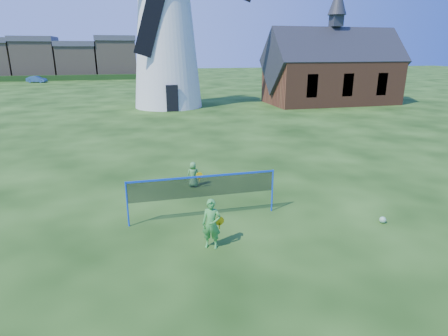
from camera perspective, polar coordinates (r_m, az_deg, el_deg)
name	(u,v)px	position (r m, az deg, el deg)	size (l,w,h in m)	color
ground	(222,212)	(13.31, -0.31, -6.87)	(220.00, 220.00, 0.00)	black
windmill	(166,33)	(38.55, -8.96, 19.81)	(16.29, 6.74, 21.15)	white
chapel	(332,72)	(42.42, 16.29, 14.06)	(14.03, 6.81, 11.87)	brown
badminton_net	(203,187)	(12.47, -3.26, -2.96)	(5.05, 0.05, 1.55)	blue
player_girl	(211,224)	(10.79, -1.95, -8.62)	(0.74, 0.55, 1.50)	green
player_boy	(193,175)	(15.62, -4.77, -1.01)	(0.64, 0.43, 1.07)	#4E9749
play_ball	(383,220)	(13.60, 23.27, -7.34)	(0.22, 0.22, 0.22)	green
terraced_houses	(3,58)	(86.99, -30.91, 14.28)	(51.25, 8.40, 8.35)	#8D795E
hedge	(23,79)	(80.22, -28.62, 12.01)	(62.00, 0.80, 1.00)	#193814
car_right	(37,79)	(75.74, -26.90, 12.09)	(1.20, 3.45, 1.14)	#2A5080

